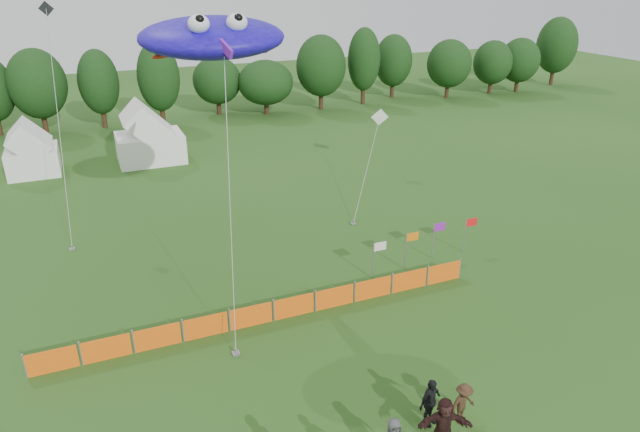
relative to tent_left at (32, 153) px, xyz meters
name	(u,v)px	position (x,y,z in m)	size (l,w,h in m)	color
ground	(386,412)	(12.31, -32.97, -1.66)	(160.00, 160.00, 0.00)	#234C16
treeline	(184,80)	(13.92, 11.95, 2.53)	(104.57, 8.78, 8.36)	#382314
tent_left	(32,153)	(0.00, 0.00, 0.00)	(3.72, 3.72, 3.28)	white
tent_right	(150,139)	(8.66, -0.30, 0.20)	(5.22, 4.18, 3.69)	white
barrier_fence	(273,311)	(10.44, -25.98, -1.16)	(19.90, 0.06, 1.00)	#FA5F0D
flag_row	(423,240)	(19.47, -23.95, -0.29)	(6.73, 0.80, 2.04)	gray
spectator_c	(463,404)	(14.49, -34.40, -0.85)	(1.04, 0.60, 1.61)	#392517
spectator_d	(430,402)	(13.42, -33.99, -0.74)	(1.07, 0.45, 1.83)	black
spectator_f	(444,424)	(13.25, -35.05, -0.70)	(1.78, 0.57, 1.92)	black
stingray_kite	(210,37)	(9.44, -21.98, 10.18)	(7.03, 13.41, 12.94)	#230FDD
small_kite_white	(374,141)	(22.87, -11.81, 1.52)	(6.92, 8.60, 4.92)	white
small_kite_dark	(57,111)	(2.74, -11.86, 5.49)	(1.31, 5.68, 12.81)	black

